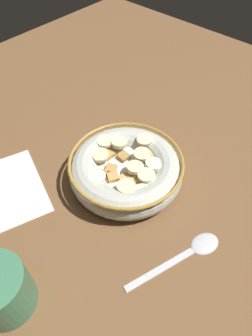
{
  "coord_description": "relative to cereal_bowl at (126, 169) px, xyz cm",
  "views": [
    {
      "loc": [
        -22.73,
        25.4,
        42.67
      ],
      "look_at": [
        0.0,
        0.0,
        3.0
      ],
      "focal_mm": 32.22,
      "sensor_mm": 36.0,
      "label": 1
    }
  ],
  "objects": [
    {
      "name": "ground_plane",
      "position": [
        -0.0,
        0.0,
        -3.74
      ],
      "size": [
        121.99,
        121.99,
        2.0
      ],
      "primitive_type": "cube",
      "color": "brown"
    },
    {
      "name": "cereal_bowl",
      "position": [
        0.0,
        0.0,
        0.0
      ],
      "size": [
        19.84,
        19.84,
        5.43
      ],
      "color": "beige",
      "rests_on": "ground_plane"
    },
    {
      "name": "spoon",
      "position": [
        -16.87,
        3.44,
        -2.4
      ],
      "size": [
        7.26,
        16.25,
        0.8
      ],
      "color": "silver",
      "rests_on": "ground_plane"
    },
    {
      "name": "folded_napkin",
      "position": [
        13.39,
        14.76,
        -2.59
      ],
      "size": [
        18.16,
        14.41,
        0.3
      ],
      "primitive_type": "cube",
      "rotation": [
        0.0,
        0.0,
        -0.35
      ],
      "color": "white",
      "rests_on": "ground_plane"
    }
  ]
}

